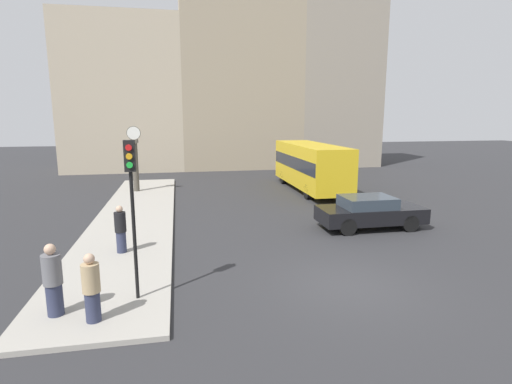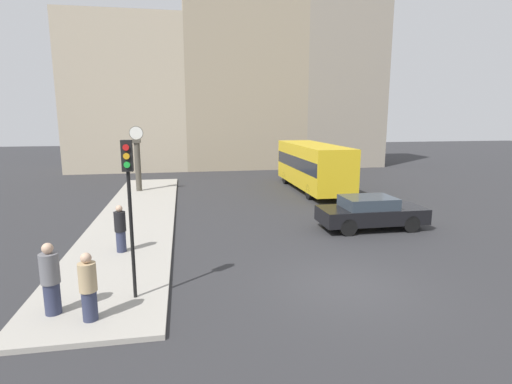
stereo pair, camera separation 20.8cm
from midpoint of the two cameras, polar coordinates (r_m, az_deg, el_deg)
ground_plane at (r=12.02m, az=13.27°, el=-12.83°), size 120.00×120.00×0.00m
sidewalk_corner at (r=19.83m, az=-16.41°, el=-3.37°), size 3.55×22.18×0.13m
building_row at (r=37.80m, az=-2.63°, el=15.02°), size 28.65×5.00×16.42m
sedan_car at (r=17.77m, az=16.38°, el=-2.78°), size 4.48×1.84×1.40m
bus_distant at (r=26.14m, az=8.32°, el=3.93°), size 2.43×8.98×2.99m
traffic_light_near at (r=10.29m, az=-17.15°, el=0.60°), size 0.26×0.24×4.06m
street_clock at (r=26.01m, az=-16.33°, el=4.36°), size 0.84×0.46×4.04m
pedestrian_grey_jacket at (r=10.68m, az=-26.79°, el=-11.08°), size 0.44×0.44×1.75m
pedestrian_tan_coat at (r=10.03m, az=-22.28°, el=-12.49°), size 0.40×0.40×1.62m
pedestrian_black_jacket at (r=14.51m, az=-18.42°, el=-5.03°), size 0.39×0.39×1.65m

